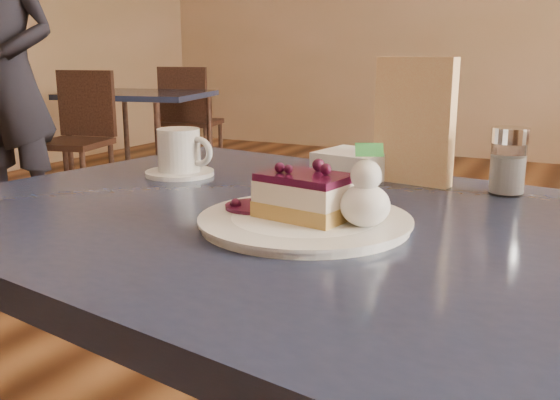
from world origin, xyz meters
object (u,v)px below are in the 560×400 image
at_px(patron, 8,75).
at_px(main_table, 324,271).
at_px(coffee_set, 180,155).
at_px(bg_table_far_left, 143,180).
at_px(dessert_plate, 305,222).
at_px(cheesecake_slice, 305,196).

bearing_deg(patron, main_table, -42.53).
relative_size(coffee_set, bg_table_far_left, 0.08).
xyz_separation_m(main_table, bg_table_far_left, (-2.46, 2.56, -0.58)).
xyz_separation_m(bg_table_far_left, patron, (-0.10, -0.94, 0.74)).
xyz_separation_m(dessert_plate, bg_table_far_left, (-2.45, 2.61, -0.66)).
bearing_deg(patron, bg_table_far_left, 73.82).
bearing_deg(bg_table_far_left, dessert_plate, -59.75).
height_order(main_table, bg_table_far_left, main_table).
height_order(coffee_set, patron, patron).
xyz_separation_m(main_table, cheesecake_slice, (-0.01, -0.05, 0.12)).
bearing_deg(coffee_set, main_table, -23.89).
bearing_deg(patron, dessert_plate, -43.35).
relative_size(coffee_set, patron, 0.08).
height_order(main_table, cheesecake_slice, cheesecake_slice).
bearing_deg(patron, cheesecake_slice, -43.35).
distance_m(coffee_set, bg_table_far_left, 3.27).
xyz_separation_m(coffee_set, patron, (-2.21, 1.47, 0.05)).
relative_size(cheesecake_slice, coffee_set, 0.95).
bearing_deg(dessert_plate, patron, 146.76).
height_order(main_table, dessert_plate, dessert_plate).
height_order(dessert_plate, cheesecake_slice, cheesecake_slice).
bearing_deg(dessert_plate, cheesecake_slice, 90.00).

